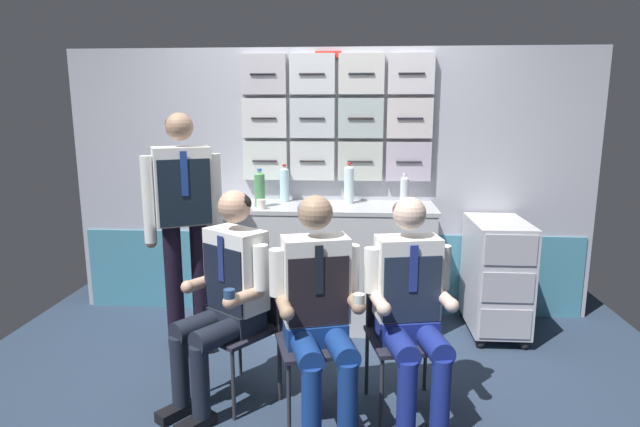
% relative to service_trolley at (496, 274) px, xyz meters
% --- Properties ---
extents(ground, '(4.80, 4.80, 0.04)m').
position_rel_service_trolley_xyz_m(ground, '(-1.27, -1.00, -0.49)').
color(ground, '#27354A').
extents(galley_bulkhead, '(4.20, 0.14, 2.15)m').
position_rel_service_trolley_xyz_m(galley_bulkhead, '(-1.26, 0.37, 0.63)').
color(galley_bulkhead, '#AEB0BC').
rests_on(galley_bulkhead, ground).
extents(galley_counter, '(1.77, 0.53, 0.96)m').
position_rel_service_trolley_xyz_m(galley_counter, '(-1.34, 0.09, 0.01)').
color(galley_counter, silver).
rests_on(galley_counter, ground).
extents(service_trolley, '(0.40, 0.65, 0.87)m').
position_rel_service_trolley_xyz_m(service_trolley, '(0.00, 0.00, 0.00)').
color(service_trolley, black).
rests_on(service_trolley, ground).
extents(folding_chair_left, '(0.56, 0.56, 0.83)m').
position_rel_service_trolley_xyz_m(folding_chair_left, '(-1.69, -0.94, 0.04)').
color(folding_chair_left, '#2D2D33').
rests_on(folding_chair_left, ground).
extents(crew_member_left, '(0.61, 0.66, 1.24)m').
position_rel_service_trolley_xyz_m(crew_member_left, '(-1.79, -1.07, 0.21)').
color(crew_member_left, black).
rests_on(crew_member_left, ground).
extents(folding_chair_right, '(0.50, 0.50, 0.83)m').
position_rel_service_trolley_xyz_m(folding_chair_right, '(-1.29, -1.08, 0.04)').
color(folding_chair_right, '#2D2D33').
rests_on(folding_chair_right, ground).
extents(crew_member_right, '(0.51, 0.66, 1.24)m').
position_rel_service_trolley_xyz_m(crew_member_right, '(-1.25, -1.23, 0.21)').
color(crew_member_right, black).
rests_on(crew_member_right, ground).
extents(folding_chair_by_counter, '(0.47, 0.47, 0.83)m').
position_rel_service_trolley_xyz_m(folding_chair_by_counter, '(-0.79, -1.00, 0.04)').
color(folding_chair_by_counter, '#2D2D33').
rests_on(folding_chair_by_counter, ground).
extents(crew_member_by_counter, '(0.49, 0.63, 1.22)m').
position_rel_service_trolley_xyz_m(crew_member_by_counter, '(-0.75, -1.15, 0.20)').
color(crew_member_by_counter, black).
rests_on(crew_member_by_counter, ground).
extents(crew_member_standing, '(0.48, 0.38, 1.66)m').
position_rel_service_trolley_xyz_m(crew_member_standing, '(-2.22, -0.42, 0.51)').
color(crew_member_standing, black).
rests_on(crew_member_standing, ground).
extents(water_bottle_blue_cap, '(0.08, 0.08, 0.32)m').
position_rel_service_trolley_xyz_m(water_bottle_blue_cap, '(-1.11, 0.19, 0.64)').
color(water_bottle_blue_cap, silver).
rests_on(water_bottle_blue_cap, galley_counter).
extents(water_bottle_tall, '(0.06, 0.06, 0.26)m').
position_rel_service_trolley_xyz_m(water_bottle_tall, '(-0.70, 0.02, 0.61)').
color(water_bottle_tall, silver).
rests_on(water_bottle_tall, galley_counter).
extents(water_bottle_clear, '(0.08, 0.08, 0.29)m').
position_rel_service_trolley_xyz_m(water_bottle_clear, '(-1.78, 0.00, 0.63)').
color(water_bottle_clear, '#4D9757').
rests_on(water_bottle_clear, galley_counter).
extents(water_bottle_short, '(0.07, 0.07, 0.30)m').
position_rel_service_trolley_xyz_m(water_bottle_short, '(-1.62, 0.24, 0.63)').
color(water_bottle_short, '#B0DAE7').
rests_on(water_bottle_short, galley_counter).
extents(espresso_cup_small, '(0.07, 0.07, 0.07)m').
position_rel_service_trolley_xyz_m(espresso_cup_small, '(-1.75, -0.09, 0.53)').
color(espresso_cup_small, white).
rests_on(espresso_cup_small, galley_counter).
extents(coffee_cup_spare, '(0.06, 0.06, 0.06)m').
position_rel_service_trolley_xyz_m(coffee_cup_spare, '(-2.12, -0.07, 0.52)').
color(coffee_cup_spare, silver).
rests_on(coffee_cup_spare, galley_counter).
extents(coffee_cup_white, '(0.08, 0.08, 0.06)m').
position_rel_service_trolley_xyz_m(coffee_cup_white, '(-1.39, 0.02, 0.52)').
color(coffee_cup_white, navy).
rests_on(coffee_cup_white, galley_counter).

